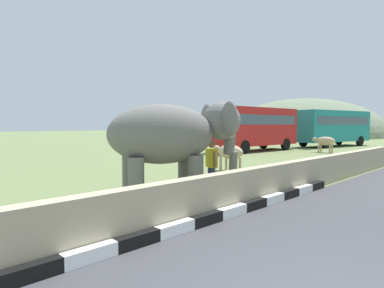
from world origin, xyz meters
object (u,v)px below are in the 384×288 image
(bus_teal, at_px, (333,125))
(person_handler, at_px, (212,164))
(cow_mid, at_px, (325,141))
(bus_red, at_px, (255,126))
(elephant, at_px, (174,135))
(cow_near, at_px, (230,152))

(bus_teal, bearing_deg, person_handler, -166.09)
(cow_mid, bearing_deg, bus_red, 116.60)
(bus_red, height_order, cow_mid, bus_red)
(elephant, relative_size, bus_red, 0.47)
(bus_red, bearing_deg, bus_teal, -12.08)
(elephant, height_order, cow_near, elephant)
(bus_red, height_order, cow_near, bus_red)
(person_handler, bearing_deg, cow_near, 31.82)
(elephant, height_order, bus_teal, bus_teal)
(person_handler, xyz_separation_m, cow_mid, (17.37, 3.69, -0.06))
(person_handler, distance_m, bus_teal, 26.07)
(bus_red, relative_size, cow_mid, 4.44)
(person_handler, distance_m, cow_mid, 17.76)
(person_handler, distance_m, cow_near, 5.01)
(elephant, relative_size, person_handler, 2.43)
(bus_red, bearing_deg, elephant, -153.29)
(person_handler, bearing_deg, bus_teal, 13.91)
(bus_red, bearing_deg, cow_mid, -63.40)
(cow_near, xyz_separation_m, cow_mid, (13.11, 1.04, 0.00))
(person_handler, relative_size, bus_teal, 0.17)
(elephant, height_order, person_handler, elephant)
(person_handler, xyz_separation_m, cow_near, (4.26, 2.64, -0.06))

